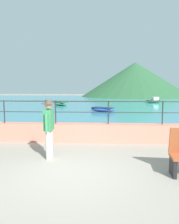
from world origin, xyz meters
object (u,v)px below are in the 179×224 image
at_px(boat_2, 60,104).
at_px(boat_1, 103,109).
at_px(person_walking, 49,126).
at_px(boat_3, 154,101).

bearing_deg(boat_2, boat_1, -51.60).
bearing_deg(person_walking, boat_2, 99.86).
xyz_separation_m(person_walking, boat_3, (8.32, 22.56, -0.65)).
bearing_deg(boat_3, boat_2, -158.11).
xyz_separation_m(boat_1, boat_3, (6.72, 10.56, 0.07)).
relative_size(person_walking, boat_3, 0.71).
xyz_separation_m(boat_2, boat_3, (11.44, 4.60, 0.07)).
bearing_deg(boat_3, boat_1, -122.46).
height_order(boat_1, boat_3, boat_3).
relative_size(boat_2, boat_3, 0.92).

